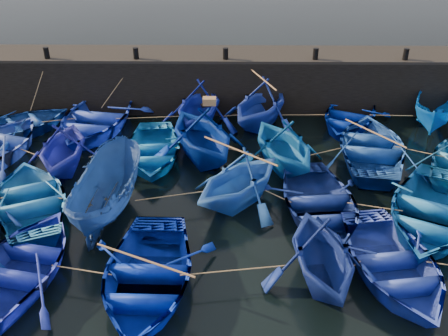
{
  "coord_description": "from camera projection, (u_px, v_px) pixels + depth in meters",
  "views": [
    {
      "loc": [
        0.17,
        -12.11,
        9.61
      ],
      "look_at": [
        0.0,
        3.2,
        0.7
      ],
      "focal_mm": 40.0,
      "sensor_mm": 36.0,
      "label": 1
    }
  ],
  "objects": [
    {
      "name": "ground",
      "position": [
        223.0,
        240.0,
        15.31
      ],
      "size": [
        120.0,
        120.0,
        0.0
      ],
      "primitive_type": "plane",
      "color": "black",
      "rests_on": "ground"
    },
    {
      "name": "quay_wall",
      "position": [
        226.0,
        81.0,
        23.75
      ],
      "size": [
        26.0,
        2.5,
        2.5
      ],
      "primitive_type": "cube",
      "color": "black",
      "rests_on": "ground"
    },
    {
      "name": "quay_top",
      "position": [
        226.0,
        54.0,
        23.09
      ],
      "size": [
        26.0,
        2.5,
        0.12
      ],
      "primitive_type": "cube",
      "color": "black",
      "rests_on": "quay_wall"
    },
    {
      "name": "bollard_0",
      "position": [
        46.0,
        53.0,
        22.24
      ],
      "size": [
        0.24,
        0.24,
        0.5
      ],
      "primitive_type": "cylinder",
      "color": "black",
      "rests_on": "quay_top"
    },
    {
      "name": "bollard_1",
      "position": [
        136.0,
        53.0,
        22.2
      ],
      "size": [
        0.24,
        0.24,
        0.5
      ],
      "primitive_type": "cylinder",
      "color": "black",
      "rests_on": "quay_top"
    },
    {
      "name": "bollard_2",
      "position": [
        226.0,
        54.0,
        22.16
      ],
      "size": [
        0.24,
        0.24,
        0.5
      ],
      "primitive_type": "cylinder",
      "color": "black",
      "rests_on": "quay_top"
    },
    {
      "name": "bollard_3",
      "position": [
        316.0,
        54.0,
        22.12
      ],
      "size": [
        0.24,
        0.24,
        0.5
      ],
      "primitive_type": "cylinder",
      "color": "black",
      "rests_on": "quay_top"
    },
    {
      "name": "bollard_4",
      "position": [
        406.0,
        54.0,
        22.08
      ],
      "size": [
        0.24,
        0.24,
        0.5
      ],
      "primitive_type": "cylinder",
      "color": "black",
      "rests_on": "quay_top"
    },
    {
      "name": "boat_0",
      "position": [
        21.0,
        124.0,
        21.47
      ],
      "size": [
        5.3,
        5.19,
        0.9
      ],
      "primitive_type": "imported",
      "rotation": [
        0.0,
        0.0,
        2.29
      ],
      "color": "navy",
      "rests_on": "ground"
    },
    {
      "name": "boat_1",
      "position": [
        95.0,
        118.0,
        21.69
      ],
      "size": [
        4.96,
        6.36,
        1.2
      ],
      "primitive_type": "imported",
      "rotation": [
        0.0,
        0.0,
        -0.15
      ],
      "color": "#1C36C5",
      "rests_on": "ground"
    },
    {
      "name": "boat_2",
      "position": [
        199.0,
        105.0,
        21.66
      ],
      "size": [
        4.31,
        4.75,
        2.16
      ],
      "primitive_type": "imported",
      "rotation": [
        0.0,
        0.0,
        -0.21
      ],
      "color": "#102095",
      "rests_on": "ground"
    },
    {
      "name": "boat_3",
      "position": [
        261.0,
        103.0,
        21.78
      ],
      "size": [
        5.25,
        5.47,
        2.22
      ],
      "primitive_type": "imported",
      "rotation": [
        0.0,
        0.0,
        -0.52
      ],
      "color": "#1A339E",
      "rests_on": "ground"
    },
    {
      "name": "boat_4",
      "position": [
        349.0,
        116.0,
        22.1
      ],
      "size": [
        4.89,
        5.52,
        0.95
      ],
      "primitive_type": "imported",
      "rotation": [
        0.0,
        0.0,
        -0.44
      ],
      "color": "#001B87",
      "rests_on": "ground"
    },
    {
      "name": "boat_5",
      "position": [
        434.0,
        110.0,
        21.83
      ],
      "size": [
        3.1,
        4.6,
        1.67
      ],
      "primitive_type": "imported",
      "rotation": [
        0.0,
        0.0,
        -0.38
      ],
      "color": "blue",
      "rests_on": "ground"
    },
    {
      "name": "boat_7",
      "position": [
        63.0,
        146.0,
        18.5
      ],
      "size": [
        3.48,
        3.97,
        2.0
      ],
      "primitive_type": "imported",
      "rotation": [
        0.0,
        0.0,
        3.2
      ],
      "color": "#1F279E",
      "rests_on": "ground"
    },
    {
      "name": "boat_8",
      "position": [
        152.0,
        149.0,
        19.43
      ],
      "size": [
        3.65,
        4.83,
        0.95
      ],
      "primitive_type": "imported",
      "rotation": [
        0.0,
        0.0,
        0.09
      ],
      "color": "#0C5CA9",
      "rests_on": "ground"
    },
    {
      "name": "boat_9",
      "position": [
        202.0,
        133.0,
        19.03
      ],
      "size": [
        5.45,
        5.74,
        2.38
      ],
      "primitive_type": "imported",
      "rotation": [
        0.0,
        0.0,
        3.58
      ],
      "color": "navy",
      "rests_on": "ground"
    },
    {
      "name": "boat_10",
      "position": [
        284.0,
        144.0,
        18.55
      ],
      "size": [
        4.71,
        5.04,
        2.13
      ],
      "primitive_type": "imported",
      "rotation": [
        0.0,
        0.0,
        3.51
      ],
      "color": "#0B56A3",
      "rests_on": "ground"
    },
    {
      "name": "boat_11",
      "position": [
        372.0,
        146.0,
        19.47
      ],
      "size": [
        4.68,
        5.92,
        1.11
      ],
      "primitive_type": "imported",
      "rotation": [
        0.0,
        0.0,
        2.97
      ],
      "color": "navy",
      "rests_on": "ground"
    },
    {
      "name": "boat_14",
      "position": [
        31.0,
        199.0,
        16.36
      ],
      "size": [
        5.15,
        5.87,
        1.01
      ],
      "primitive_type": "imported",
      "rotation": [
        0.0,
        0.0,
        3.55
      ],
      "color": "blue",
      "rests_on": "ground"
    },
    {
      "name": "boat_15",
      "position": [
        106.0,
        191.0,
        16.03
      ],
      "size": [
        2.23,
        4.82,
        1.8
      ],
      "primitive_type": "imported",
      "rotation": [
        0.0,
        0.0,
        3.04
      ],
      "color": "navy",
      "rests_on": "ground"
    },
    {
      "name": "boat_16",
      "position": [
        239.0,
        179.0,
        16.49
      ],
      "size": [
        5.07,
        5.1,
        2.03
      ],
      "primitive_type": "imported",
      "rotation": [
        0.0,
        0.0,
        -0.74
      ],
      "color": "blue",
      "rests_on": "ground"
    },
    {
      "name": "boat_17",
      "position": [
        319.0,
        204.0,
        16.12
      ],
      "size": [
        4.03,
        5.27,
        1.02
      ],
      "primitive_type": "imported",
      "rotation": [
        0.0,
        0.0,
        0.11
      ],
      "color": "navy",
      "rests_on": "ground"
    },
    {
      "name": "boat_18",
      "position": [
        432.0,
        211.0,
        15.67
      ],
      "size": [
        6.01,
        6.7,
        1.14
      ],
      "primitive_type": "imported",
      "rotation": [
        0.0,
        0.0,
        -0.47
      ],
      "color": "#0E5495",
      "rests_on": "ground"
    },
    {
      "name": "boat_21",
      "position": [
        19.0,
        266.0,
        13.52
      ],
      "size": [
        4.35,
        5.43,
        1.0
      ],
      "primitive_type": "imported",
      "rotation": [
        0.0,
        0.0,
        2.94
      ],
      "color": "#1927A6",
      "rests_on": "ground"
    },
    {
      "name": "boat_22",
      "position": [
        146.0,
        276.0,
        13.17
      ],
      "size": [
        3.69,
        5.08,
        1.04
      ],
      "primitive_type": "imported",
      "rotation": [
        0.0,
        0.0,
        -0.02
      ],
      "color": "#031E9B",
      "rests_on": "ground"
    },
    {
      "name": "boat_23",
      "position": [
        322.0,
        253.0,
        13.26
      ],
      "size": [
        3.6,
        4.05,
        1.97
      ],
      "primitive_type": "imported",
      "rotation": [
        0.0,
        0.0,
        0.1
      ],
      "color": "navy",
      "rests_on": "ground"
    },
    {
      "name": "boat_24",
      "position": [
        393.0,
        263.0,
        13.65
      ],
      "size": [
        4.09,
        5.23,
        0.99
      ],
      "primitive_type": "imported",
      "rotation": [
        0.0,
        0.0,
        0.15
      ],
      "color": "#253CB3",
      "rests_on": "ground"
    },
    {
      "name": "wooden_crate",
      "position": [
        209.0,
        101.0,
        18.37
      ],
      "size": [
        0.49,
        0.35,
        0.26
      ],
      "primitive_type": "cube",
      "color": "olive",
      "rests_on": "boat_9"
    },
    {
      "name": "mooring_ropes",
      "position": [
        234.0,
        140.0,
        19.23
      ],
      "size": [
        18.01,
        11.77,
        2.1
      ],
      "color": "tan",
      "rests_on": "ground"
    },
    {
      "name": "loose_oars",
      "position": [
        266.0,
        144.0,
        17.31
      ],
      "size": [
        10.04,
        12.43,
        1.24
      ],
      "color": "#99724C",
      "rests_on": "ground"
    }
  ]
}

